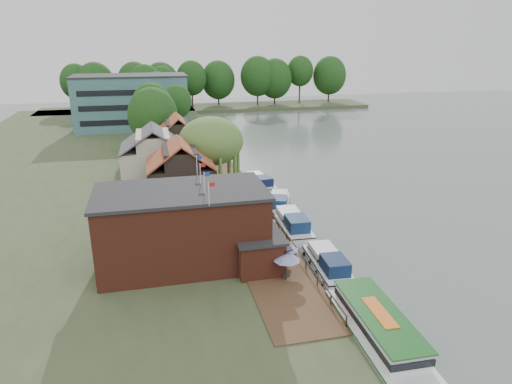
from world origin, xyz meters
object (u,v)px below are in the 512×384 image
umbrella_0 (287,267)px  umbrella_1 (287,256)px  cruiser_0 (328,261)px  swan (382,322)px  willow (211,155)px  umbrella_5 (251,210)px  cottage_c (178,142)px  umbrella_4 (257,222)px  cruiser_1 (292,221)px  cruiser_2 (279,201)px  umbrella_2 (272,243)px  cottage_b (154,157)px  cottage_a (181,175)px  hotel_block (132,102)px  pub (204,225)px  tour_boat (382,335)px  umbrella_3 (264,228)px  cruiser_3 (260,181)px

umbrella_0 → umbrella_1: (0.62, 1.94, 0.00)m
cruiser_0 → swan: cruiser_0 is taller
willow → umbrella_5: (2.99, -11.01, -3.93)m
cottage_c → cruiser_0: bearing=-73.2°
cottage_c → umbrella_0: (6.46, -39.32, -2.96)m
umbrella_4 → cruiser_1: 5.05m
cottage_c → cruiser_2: (11.40, -19.74, -4.17)m
willow → umbrella_0: bearing=-83.3°
umbrella_2 → cruiser_0: bearing=-30.9°
cottage_b → cruiser_1: (14.84, -18.12, -4.02)m
cottage_c → umbrella_0: cottage_c is taller
cruiser_1 → umbrella_1: bearing=-108.1°
cottage_a → umbrella_4: bearing=-53.8°
hotel_block → umbrella_0: size_ratio=10.60×
cottage_b → cruiser_0: (15.23, -28.11, -4.10)m
willow → umbrella_1: bearing=-81.3°
pub → umbrella_2: bearing=-2.6°
swan → umbrella_1: bearing=121.5°
swan → umbrella_4: bearing=109.6°
umbrella_1 → tour_boat: umbrella_1 is taller
cruiser_2 → swan: 26.19m
umbrella_1 → umbrella_2: bearing=99.9°
hotel_block → cottage_b: (4.00, -46.00, -1.90)m
cottage_a → umbrella_4: size_ratio=3.59×
umbrella_3 → cruiser_1: size_ratio=0.24×
umbrella_4 → cruiser_2: size_ratio=0.26×
hotel_block → umbrella_4: hotel_block is taller
cottage_b → swan: (16.29, -36.90, -5.03)m
tour_boat → willow: bearing=103.0°
umbrella_4 → cruiser_0: size_ratio=0.25×
umbrella_3 → cruiser_0: bearing=-55.1°
cottage_b → cruiser_1: size_ratio=0.95×
umbrella_2 → hotel_block: bearing=101.5°
umbrella_1 → swan: (5.22, -8.52, -2.07)m
pub → tour_boat: bearing=-54.8°
pub → cruiser_3: 26.20m
umbrella_0 → cruiser_3: (4.55, 28.83, -1.21)m
cruiser_2 → cruiser_0: bearing=-72.3°
cottage_b → umbrella_4: bearing=-62.8°
pub → umbrella_4: bearing=39.4°
umbrella_0 → umbrella_5: size_ratio=1.01×
cruiser_0 → tour_boat: 11.86m
cottage_b → cruiser_3: 15.64m
pub → cruiser_2: 18.60m
umbrella_4 → tour_boat: 20.52m
willow → tour_boat: size_ratio=0.78×
umbrella_3 → umbrella_5: (-0.13, 5.48, 0.00)m
umbrella_1 → cottage_c: bearing=100.7°
cottage_b → umbrella_5: cottage_b is taller
umbrella_3 → cottage_a: bearing=123.5°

